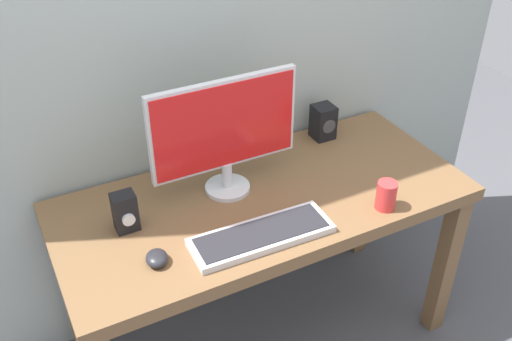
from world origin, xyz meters
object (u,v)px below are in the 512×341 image
object	(u,v)px
speaker_right	(323,122)
audio_controller	(125,212)
desk	(263,217)
monitor	(225,131)
mouse	(157,258)
coffee_mug	(386,195)
keyboard_primary	(262,235)

from	to	relation	value
speaker_right	audio_controller	bearing A→B (deg)	-167.22
desk	audio_controller	world-z (taller)	audio_controller
desk	speaker_right	distance (m)	0.51
monitor	mouse	bearing A→B (deg)	-144.07
desk	audio_controller	bearing A→B (deg)	174.55
coffee_mug	monitor	bearing A→B (deg)	141.05
desk	coffee_mug	xyz separation A→B (m)	(0.35, -0.26, 0.15)
desk	mouse	bearing A→B (deg)	-161.07
coffee_mug	speaker_right	bearing A→B (deg)	82.60
monitor	mouse	distance (m)	0.50
keyboard_primary	coffee_mug	bearing A→B (deg)	-6.42
mouse	monitor	bearing A→B (deg)	49.84
mouse	audio_controller	distance (m)	0.21
coffee_mug	audio_controller	bearing A→B (deg)	160.12
desk	keyboard_primary	distance (m)	0.26
keyboard_primary	mouse	bearing A→B (deg)	172.16
desk	coffee_mug	world-z (taller)	coffee_mug
mouse	audio_controller	xyz separation A→B (m)	(-0.03, 0.20, 0.05)
monitor	speaker_right	xyz separation A→B (m)	(0.51, 0.15, -0.17)
monitor	mouse	size ratio (longest dim) A/B	6.58
keyboard_primary	monitor	bearing A→B (deg)	86.97
speaker_right	monitor	bearing A→B (deg)	-163.84
keyboard_primary	mouse	world-z (taller)	mouse
monitor	coffee_mug	xyz separation A→B (m)	(0.45, -0.36, -0.19)
desk	monitor	distance (m)	0.37
mouse	speaker_right	bearing A→B (deg)	39.06
mouse	desk	bearing A→B (deg)	32.84
monitor	mouse	xyz separation A→B (m)	(-0.36, -0.26, -0.23)
monitor	coffee_mug	distance (m)	0.60
keyboard_primary	coffee_mug	size ratio (longest dim) A/B	4.59
audio_controller	speaker_right	bearing A→B (deg)	12.78
monitor	coffee_mug	world-z (taller)	monitor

